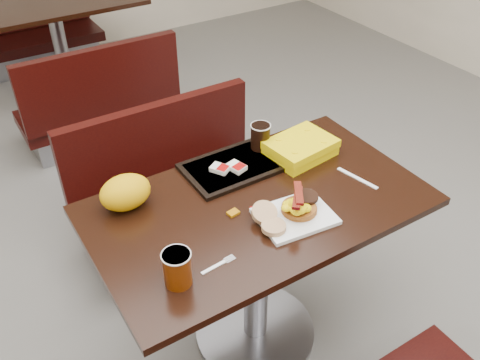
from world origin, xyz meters
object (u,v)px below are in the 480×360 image
hashbrown_sleeve_left (220,169)px  table_far (62,52)px  table_near (257,275)px  platter (295,216)px  hashbrown_sleeve_right (236,167)px  coffee_cup_far (260,137)px  pancake_stack (299,208)px  coffee_cup_near (177,269)px  bench_near_n (178,187)px  bench_far_n (37,25)px  paper_bag (125,192)px  knife (357,178)px  tray (231,168)px  fork (213,267)px  clamshell (300,148)px  bench_far_s (95,91)px

hashbrown_sleeve_left → table_far: bearing=58.6°
table_near → platter: 0.41m
platter → hashbrown_sleeve_right: 0.33m
table_near → coffee_cup_far: 0.55m
pancake_stack → coffee_cup_near: coffee_cup_near is taller
hashbrown_sleeve_left → table_near: bearing=-112.6°
bench_near_n → bench_far_n: size_ratio=1.00×
paper_bag → coffee_cup_near: bearing=-91.0°
bench_far_n → knife: bearing=-83.3°
coffee_cup_far → hashbrown_sleeve_right: bearing=-154.7°
tray → hashbrown_sleeve_left: hashbrown_sleeve_left is taller
fork → clamshell: size_ratio=0.48×
knife → clamshell: 0.26m
bench_far_n → fork: 3.52m
pancake_stack → coffee_cup_far: size_ratio=1.19×
table_near → bench_near_n: (0.00, 0.70, -0.02)m
pancake_stack → coffee_cup_far: bearing=75.2°
hashbrown_sleeve_left → coffee_cup_far: coffee_cup_far is taller
bench_near_n → table_far: size_ratio=0.83×
coffee_cup_far → bench_far_s: bearing=96.6°
clamshell → paper_bag: paper_bag is taller
bench_far_s → bench_far_n: size_ratio=1.00×
platter → clamshell: clamshell is taller
platter → coffee_cup_far: coffee_cup_far is taller
bench_near_n → coffee_cup_far: (0.19, -0.43, 0.46)m
bench_near_n → knife: bearing=-63.2°
bench_near_n → bench_far_n: bearing=90.0°
table_far → tray: bearing=-89.5°
hashbrown_sleeve_left → knife: bearing=-66.0°
knife → tray: tray is taller
bench_far_s → fork: fork is taller
table_near → pancake_stack: bearing=-57.0°
table_near → bench_far_s: (0.00, 1.90, -0.02)m
hashbrown_sleeve_right → hashbrown_sleeve_left: bearing=141.4°
tray → knife: bearing=-39.2°
table_near → fork: bearing=-147.1°
table_far → coffee_cup_far: (0.19, -2.33, 0.44)m
tray → table_far: bearing=90.4°
table_far → bench_far_n: table_far is taller
hashbrown_sleeve_right → coffee_cup_far: bearing=9.7°
knife → coffee_cup_near: bearing=-94.8°
bench_far_s → table_far: bearing=90.0°
bench_far_n → coffee_cup_near: 3.54m
table_far → hashbrown_sleeve_right: hashbrown_sleeve_right is taller
coffee_cup_near → knife: size_ratio=0.65×
bench_near_n → coffee_cup_far: coffee_cup_far is taller
hashbrown_sleeve_left → bench_far_n: bearing=58.8°
table_near → paper_bag: paper_bag is taller
table_far → coffee_cup_far: bearing=-85.4°
platter → fork: size_ratio=2.06×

